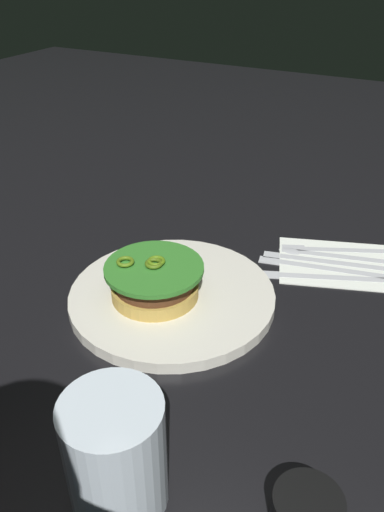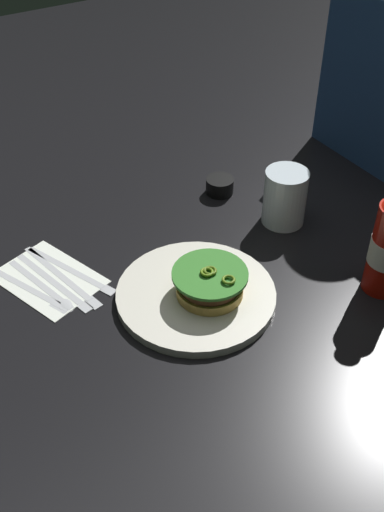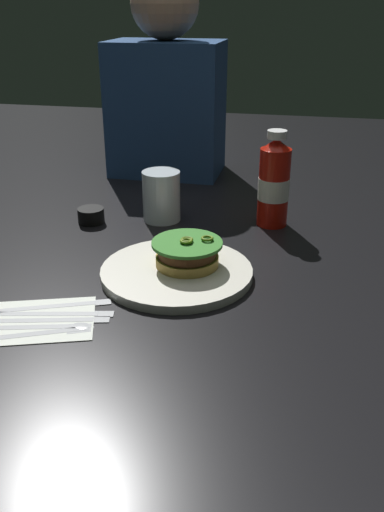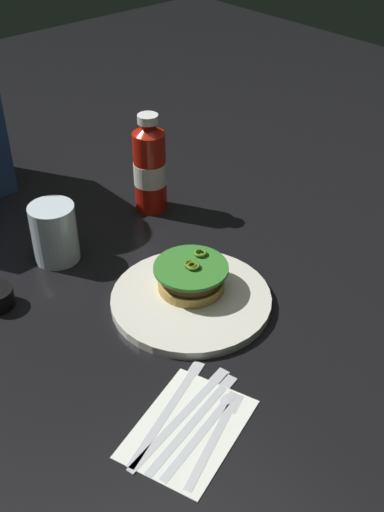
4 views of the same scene
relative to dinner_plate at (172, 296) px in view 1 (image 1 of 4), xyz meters
The scene contains 11 objects.
ground_plane 0.10m from the dinner_plate, 131.97° to the left, with size 3.00×3.00×0.00m, color black.
dinner_plate is the anchor object (origin of this frame).
burger_sandwich 0.04m from the dinner_plate, 48.33° to the left, with size 0.13×0.13×0.05m.
water_glass 0.29m from the dinner_plate, 110.38° to the left, with size 0.08×0.08×0.11m, color silver.
condiment_cup 0.33m from the dinner_plate, 139.07° to the left, with size 0.06×0.06×0.03m, color black.
napkin 0.27m from the dinner_plate, 132.50° to the right, with size 0.18×0.13×0.00m, color white.
fork_utensil 0.27m from the dinner_plate, 123.66° to the right, with size 0.17×0.09×0.00m.
spoon_utensil 0.25m from the dinner_plate, 125.08° to the right, with size 0.18×0.06×0.00m.
table_knife 0.25m from the dinner_plate, 129.10° to the right, with size 0.21×0.06×0.00m.
steak_knife 0.24m from the dinner_plate, 132.87° to the right, with size 0.22×0.06×0.00m.
butter_knife 0.23m from the dinner_plate, 138.44° to the right, with size 0.20×0.09×0.00m.
Camera 1 is at (-0.21, 0.40, 0.41)m, focal length 35.44 mm.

